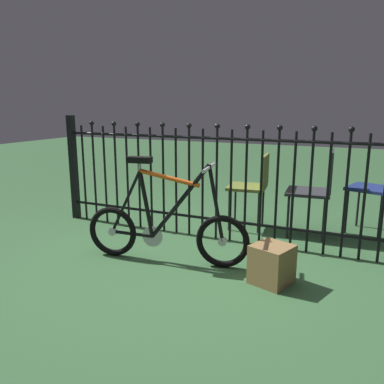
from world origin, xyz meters
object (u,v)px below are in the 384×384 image
bicycle (165,228)px  display_crate (272,264)px  chair_charcoal (318,185)px  chair_navy (380,182)px  chair_olive (254,183)px

bicycle → display_crate: (0.92, -0.04, -0.15)m
bicycle → chair_charcoal: bearing=48.5°
chair_navy → display_crate: (-0.71, -1.54, -0.40)m
chair_charcoal → chair_olive: bearing=-178.5°
bicycle → chair_olive: (0.43, 1.19, 0.20)m
bicycle → chair_olive: bicycle is taller
chair_charcoal → display_crate: bearing=-96.9°
chair_olive → display_crate: (0.49, -1.23, -0.35)m
bicycle → chair_charcoal: 1.63m
bicycle → chair_olive: 1.28m
chair_navy → display_crate: chair_navy is taller
chair_olive → chair_charcoal: bearing=1.5°
chair_charcoal → display_crate: size_ratio=2.96×
bicycle → chair_olive: bearing=70.3°
chair_charcoal → chair_navy: 0.63m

